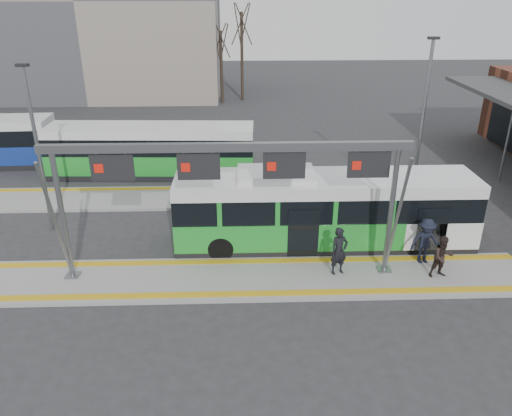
{
  "coord_description": "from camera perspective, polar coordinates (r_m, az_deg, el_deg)",
  "views": [
    {
      "loc": [
        -0.06,
        -16.24,
        10.32
      ],
      "look_at": [
        0.6,
        3.0,
        1.67
      ],
      "focal_mm": 35.0,
      "sensor_mm": 36.0,
      "label": 1
    }
  ],
  "objects": [
    {
      "name": "lamp_west",
      "position": [
        23.45,
        -23.7,
        6.4
      ],
      "size": [
        0.5,
        0.25,
        7.43
      ],
      "color": "slate",
      "rests_on": "ground"
    },
    {
      "name": "tactile_second",
      "position": [
        27.63,
        -10.03,
        2.24
      ],
      "size": [
        20.0,
        0.35,
        0.02
      ],
      "color": "gold",
      "rests_on": "platform_second"
    },
    {
      "name": "hero_bus",
      "position": [
        21.23,
        7.72,
        -0.38
      ],
      "size": [
        12.49,
        2.68,
        3.43
      ],
      "rotation": [
        0.0,
        0.0,
        -0.0
      ],
      "color": "black",
      "rests_on": "ground"
    },
    {
      "name": "passenger_c",
      "position": [
        20.75,
        18.79,
        -3.6
      ],
      "size": [
        1.3,
        0.85,
        1.89
      ],
      "primitive_type": "imported",
      "rotation": [
        0.0,
        0.0,
        0.12
      ],
      "color": "black",
      "rests_on": "platform_main"
    },
    {
      "name": "platform_main",
      "position": [
        19.2,
        -1.5,
        -8.06
      ],
      "size": [
        22.0,
        3.0,
        0.15
      ],
      "primitive_type": "cube",
      "color": "gray",
      "rests_on": "ground"
    },
    {
      "name": "tree_mid",
      "position": [
        48.88,
        -1.66,
        20.2
      ],
      "size": [
        1.4,
        1.4,
        9.12
      ],
      "color": "#382B21",
      "rests_on": "ground"
    },
    {
      "name": "platform_second",
      "position": [
        26.61,
        -10.33,
        1.14
      ],
      "size": [
        20.0,
        3.0,
        0.15
      ],
      "primitive_type": "cube",
      "color": "gray",
      "rests_on": "ground"
    },
    {
      "name": "bg_bus_green",
      "position": [
        29.82,
        -11.85,
        6.39
      ],
      "size": [
        11.93,
        3.02,
        2.96
      ],
      "rotation": [
        0.0,
        0.0,
        -0.04
      ],
      "color": "black",
      "rests_on": "ground"
    },
    {
      "name": "passenger_a",
      "position": [
        19.19,
        9.48,
        -4.87
      ],
      "size": [
        0.81,
        0.66,
        1.9
      ],
      "primitive_type": "imported",
      "rotation": [
        0.0,
        0.0,
        0.34
      ],
      "color": "black",
      "rests_on": "platform_main"
    },
    {
      "name": "ground",
      "position": [
        19.24,
        -1.49,
        -8.25
      ],
      "size": [
        120.0,
        120.0,
        0.0
      ],
      "primitive_type": "plane",
      "color": "#2D2D30",
      "rests_on": "ground"
    },
    {
      "name": "tree_left",
      "position": [
        47.92,
        -4.06,
        18.49
      ],
      "size": [
        1.4,
        1.4,
        7.39
      ],
      "color": "#382B21",
      "rests_on": "ground"
    },
    {
      "name": "tactile_main",
      "position": [
        19.16,
        -1.5,
        -7.84
      ],
      "size": [
        22.0,
        2.65,
        0.02
      ],
      "color": "gold",
      "rests_on": "platform_main"
    },
    {
      "name": "lamp_east",
      "position": [
        25.16,
        18.44,
        9.24
      ],
      "size": [
        0.5,
        0.25,
        8.22
      ],
      "color": "slate",
      "rests_on": "ground"
    },
    {
      "name": "passenger_b",
      "position": [
        20.04,
        20.54,
        -5.25
      ],
      "size": [
        0.89,
        0.74,
        1.67
      ],
      "primitive_type": "imported",
      "rotation": [
        0.0,
        0.0,
        0.14
      ],
      "color": "black",
      "rests_on": "platform_main"
    },
    {
      "name": "gantry",
      "position": [
        17.56,
        -2.79,
        4.12
      ],
      "size": [
        13.0,
        1.68,
        5.2
      ],
      "color": "slate",
      "rests_on": "platform_main"
    }
  ]
}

